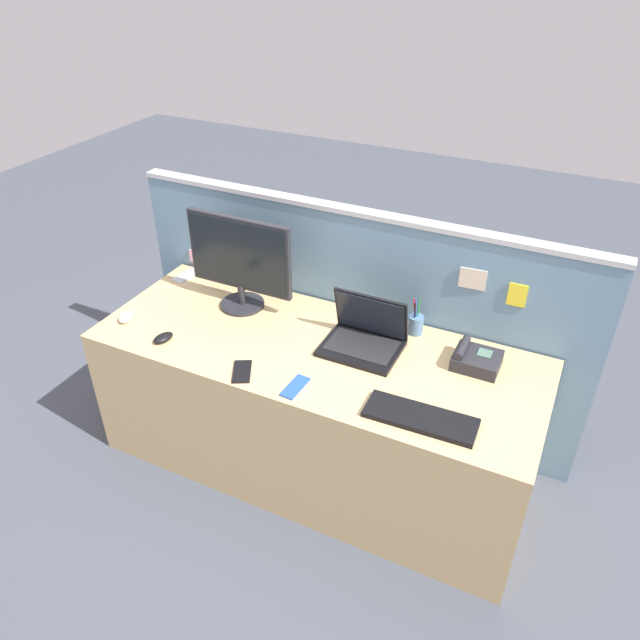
% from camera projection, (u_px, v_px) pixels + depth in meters
% --- Properties ---
extents(ground_plane, '(10.00, 10.00, 0.00)m').
position_uv_depth(ground_plane, '(316.00, 460.00, 3.12)').
color(ground_plane, '#424751').
extents(desk, '(2.04, 0.78, 0.71)m').
position_uv_depth(desk, '(315.00, 408.00, 2.92)').
color(desk, tan).
rests_on(desk, ground_plane).
extents(cubicle_divider, '(2.36, 0.08, 1.21)m').
position_uv_depth(cubicle_divider, '(352.00, 319.00, 3.11)').
color(cubicle_divider, '#6084A3').
rests_on(cubicle_divider, ground_plane).
extents(desktop_monitor, '(0.54, 0.22, 0.47)m').
position_uv_depth(desktop_monitor, '(240.00, 259.00, 2.89)').
color(desktop_monitor, '#232328').
rests_on(desktop_monitor, desk).
extents(laptop, '(0.34, 0.27, 0.24)m').
position_uv_depth(laptop, '(365.00, 335.00, 2.71)').
color(laptop, black).
rests_on(laptop, desk).
extents(desk_phone, '(0.20, 0.17, 0.10)m').
position_uv_depth(desk_phone, '(476.00, 359.00, 2.60)').
color(desk_phone, '#232328').
rests_on(desk_phone, desk).
extents(keyboard_main, '(0.44, 0.17, 0.02)m').
position_uv_depth(keyboard_main, '(420.00, 418.00, 2.33)').
color(keyboard_main, black).
rests_on(keyboard_main, desk).
extents(computer_mouse_right_hand, '(0.08, 0.11, 0.03)m').
position_uv_depth(computer_mouse_right_hand, '(163.00, 338.00, 2.77)').
color(computer_mouse_right_hand, black).
rests_on(computer_mouse_right_hand, desk).
extents(computer_mouse_left_hand, '(0.09, 0.12, 0.03)m').
position_uv_depth(computer_mouse_left_hand, '(126.00, 317.00, 2.91)').
color(computer_mouse_left_hand, silver).
rests_on(computer_mouse_left_hand, desk).
extents(pen_cup, '(0.07, 0.07, 0.18)m').
position_uv_depth(pen_cup, '(416.00, 324.00, 2.80)').
color(pen_cup, '#4C7093').
rests_on(pen_cup, desk).
extents(cell_phone_silver_slab, '(0.08, 0.16, 0.01)m').
position_uv_depth(cell_phone_silver_slab, '(186.00, 276.00, 3.27)').
color(cell_phone_silver_slab, '#B7BAC1').
rests_on(cell_phone_silver_slab, desk).
extents(cell_phone_black_slab, '(0.14, 0.17, 0.01)m').
position_uv_depth(cell_phone_black_slab, '(242.00, 372.00, 2.58)').
color(cell_phone_black_slab, black).
rests_on(cell_phone_black_slab, desk).
extents(cell_phone_blue_case, '(0.07, 0.15, 0.01)m').
position_uv_depth(cell_phone_blue_case, '(295.00, 387.00, 2.49)').
color(cell_phone_blue_case, blue).
rests_on(cell_phone_blue_case, desk).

